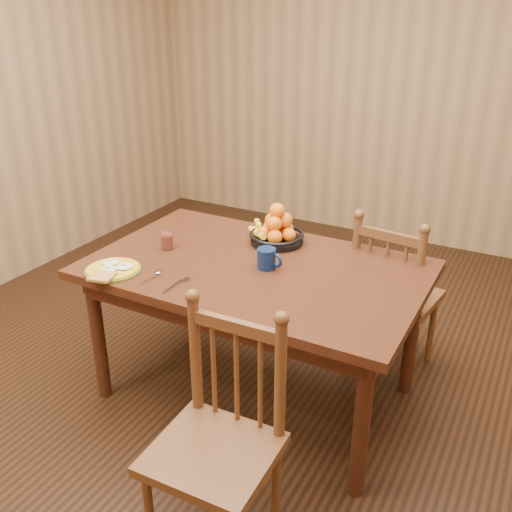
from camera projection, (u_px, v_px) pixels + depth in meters
The scene contains 10 objects.
room at pixel (256, 143), 2.51m from camera, with size 4.52×5.02×2.72m.
dining_table at pixel (256, 281), 2.80m from camera, with size 1.60×1.00×0.75m.
chair_far at pixel (393, 296), 3.10m from camera, with size 0.47×0.45×0.93m.
chair_near at pixel (218, 442), 2.07m from camera, with size 0.44×0.43×0.95m.
breakfast_plate at pixel (112, 269), 2.69m from camera, with size 0.26×0.30×0.04m.
fork at pixel (177, 284), 2.57m from camera, with size 0.03×0.18×0.00m.
spoon at pixel (156, 274), 2.66m from camera, with size 0.05×0.16×0.01m.
coffee_mug at pixel (267, 258), 2.71m from camera, with size 0.13×0.09×0.10m.
juice_glass at pixel (167, 241), 2.93m from camera, with size 0.06×0.06×0.09m.
fruit_bowl at pixel (276, 231), 2.99m from camera, with size 0.32×0.29×0.22m.
Camera 1 is at (1.18, -2.20, 1.93)m, focal length 40.00 mm.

